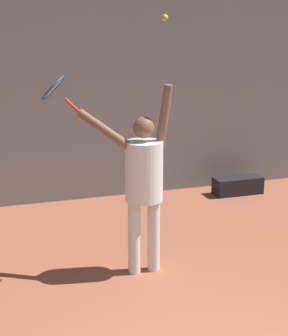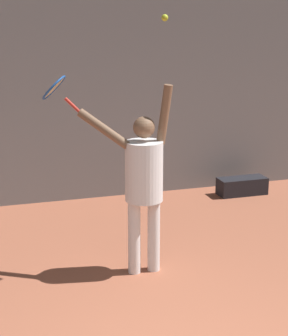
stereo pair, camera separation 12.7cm
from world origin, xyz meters
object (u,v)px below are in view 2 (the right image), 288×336
tennis_racket (55,89)px  tennis_ball (165,18)px  equipment_bag (242,186)px  tennis_player (143,177)px

tennis_racket → tennis_ball: bearing=-25.2°
tennis_racket → tennis_ball: 1.31m
tennis_racket → equipment_bag: size_ratio=0.60×
tennis_racket → tennis_player: bearing=-28.2°
tennis_racket → equipment_bag: bearing=29.8°
tennis_racket → equipment_bag: (3.01, 1.72, -1.78)m
tennis_ball → tennis_racket: bearing=154.8°
tennis_player → tennis_ball: size_ratio=29.99×
tennis_ball → equipment_bag: 3.87m
tennis_racket → tennis_ball: tennis_ball is taller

